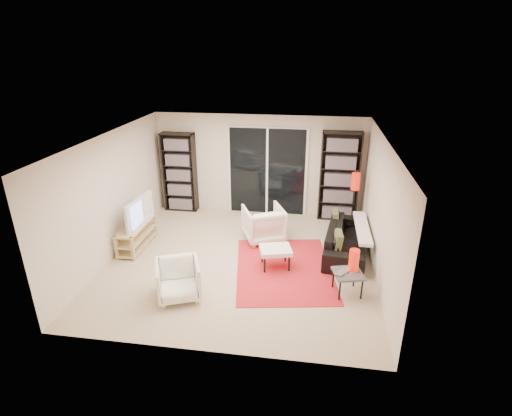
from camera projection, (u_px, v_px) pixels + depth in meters
The scene contains 20 objects.
floor at pixel (241, 260), 7.76m from camera, with size 5.00×5.00×0.00m, color #C5AD90.
wall_back at pixel (259, 165), 9.59m from camera, with size 5.00×0.02×2.40m, color beige.
wall_front at pixel (204, 277), 5.02m from camera, with size 5.00×0.02×2.40m, color beige.
wall_left at pixel (112, 196), 7.64m from camera, with size 0.02×5.00×2.40m, color beige.
wall_right at pixel (381, 211), 6.96m from camera, with size 0.02×5.00×2.40m, color beige.
ceiling at pixel (239, 139), 6.84m from camera, with size 5.00×5.00×0.02m, color white.
sliding_door at pixel (267, 172), 9.58m from camera, with size 1.92×0.08×2.16m.
bookshelf_left at pixel (180, 172), 9.79m from camera, with size 0.80×0.30×1.95m.
bookshelf_right at pixel (339, 177), 9.23m from camera, with size 0.90×0.30×2.10m.
tv_stand at pixel (137, 235), 8.22m from camera, with size 0.40×1.23×0.50m.
tv at pixel (135, 211), 8.02m from camera, with size 1.00×0.13×0.58m, color black.
rug at pixel (284, 269), 7.47m from camera, with size 1.75×2.36×0.01m, color red.
sofa at pixel (347, 239), 7.97m from camera, with size 1.97×0.77×0.57m, color black.
armchair_back at pixel (264, 223), 8.47m from camera, with size 0.79×0.81×0.74m, color white.
armchair_front at pixel (178, 280), 6.55m from camera, with size 0.68×0.70×0.64m, color white.
ottoman at pixel (276, 251), 7.41m from camera, with size 0.67×0.59×0.40m.
side_table at pixel (348, 275), 6.62m from camera, with size 0.57×0.57×0.40m.
laptop at pixel (345, 273), 6.57m from camera, with size 0.32×0.20×0.02m, color silver.
table_lamp at pixel (354, 260), 6.61m from camera, with size 0.17×0.17×0.38m, color red.
floor_lamp at pixel (355, 188), 8.57m from camera, with size 0.21×0.21×1.37m.
Camera 1 is at (1.29, -6.66, 3.93)m, focal length 28.00 mm.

